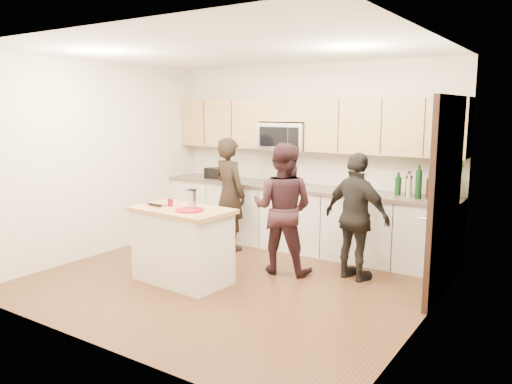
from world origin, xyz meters
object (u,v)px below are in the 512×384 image
Objects in this scene: island at (182,245)px; woman_center at (283,208)px; toaster at (215,173)px; woman_right at (357,217)px; woman_left at (230,194)px.

woman_center is (0.82, 0.96, 0.37)m from island.
woman_right is at bearing -15.89° from toaster.
toaster is (-1.05, 1.99, 0.57)m from island.
toaster is at bearing -24.38° from woman_left.
toaster is 0.89m from woman_left.
woman_center reaches higher than toaster.
woman_right is at bearing -172.56° from woman_left.
island is 0.75× the size of woman_left.
woman_left is 2.09m from woman_right.
woman_center is at bearing -28.87° from toaster.
island is at bearing 38.29° from woman_center.
island is at bearing 50.38° from woman_right.
woman_right is (1.70, 1.21, 0.32)m from island.
woman_right reaches higher than island.
island is 2.11m from woman_right.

